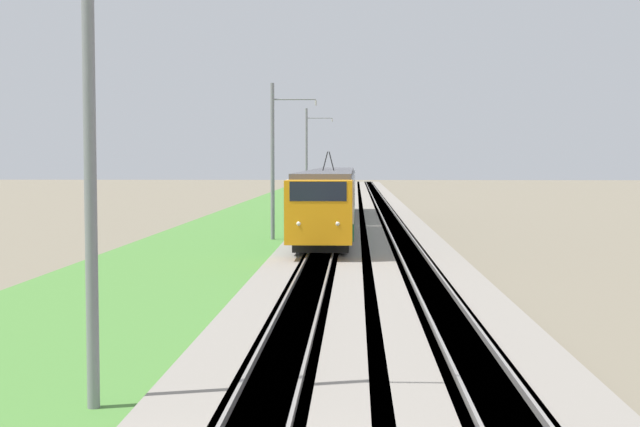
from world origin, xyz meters
name	(u,v)px	position (x,y,z in m)	size (l,w,h in m)	color
ballast_main	(333,224)	(50.00, 0.00, 0.15)	(240.00, 4.40, 0.30)	gray
ballast_adjacent	(392,224)	(50.00, -4.01, 0.15)	(240.00, 4.40, 0.30)	gray
track_main	(333,224)	(50.00, 0.00, 0.16)	(240.00, 1.57, 0.45)	#4C4238
track_adjacent	(392,224)	(50.00, -4.01, 0.16)	(240.00, 1.57, 0.45)	#4C4238
grass_verge	(249,225)	(50.00, 5.81, 0.06)	(240.00, 9.18, 0.12)	#4C8438
passenger_train	(332,194)	(46.34, 0.00, 2.34)	(40.74, 2.95, 5.01)	orange
catenary_mast_near	(93,141)	(4.62, 3.01, 4.82)	(0.22, 2.56, 9.34)	slate
catenary_mast_mid	(274,160)	(38.47, 3.01, 4.53)	(0.22, 2.56, 8.77)	slate
catenary_mast_far	(307,157)	(72.33, 3.01, 4.83)	(0.22, 2.56, 9.37)	slate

